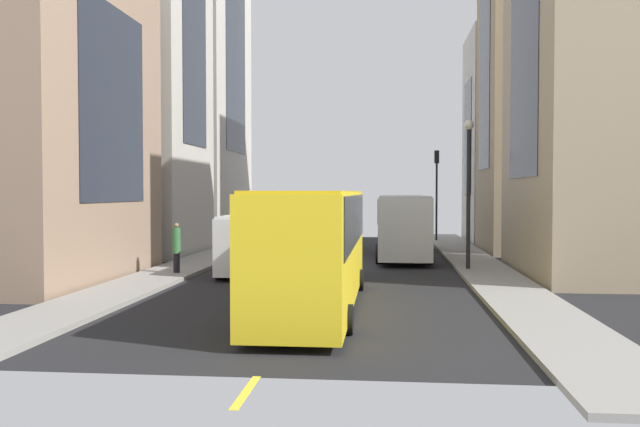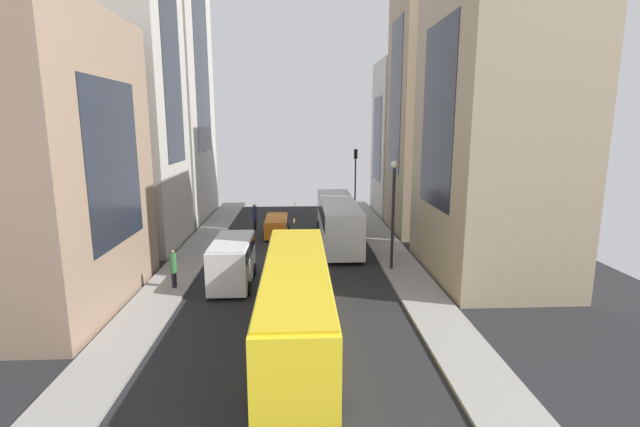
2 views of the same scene
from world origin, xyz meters
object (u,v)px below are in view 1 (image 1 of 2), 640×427
at_px(delivery_van_white, 251,240).
at_px(car_orange_0, 321,237).
at_px(city_bus_white, 403,220).
at_px(traffic_light_near_corner, 437,178).
at_px(pedestrian_walking_far, 294,230).
at_px(pedestrian_crossing_mid, 176,246).
at_px(streetcar_yellow, 315,239).

distance_m(delivery_van_white, car_orange_0, 11.52).
relative_size(city_bus_white, traffic_light_near_corner, 1.81).
xyz_separation_m(pedestrian_walking_far, traffic_light_near_corner, (-9.29, -6.02, 3.33)).
relative_size(car_orange_0, pedestrian_walking_far, 2.01).
distance_m(pedestrian_crossing_mid, traffic_light_near_corner, 23.90).
bearing_deg(traffic_light_near_corner, pedestrian_crossing_mid, 58.65).
height_order(delivery_van_white, car_orange_0, delivery_van_white).
xyz_separation_m(streetcar_yellow, car_orange_0, (1.67, -19.09, -1.23)).
height_order(pedestrian_crossing_mid, traffic_light_near_corner, traffic_light_near_corner).
height_order(delivery_van_white, pedestrian_crossing_mid, delivery_van_white).
bearing_deg(city_bus_white, streetcar_yellow, 79.46).
xyz_separation_m(car_orange_0, pedestrian_crossing_mid, (4.97, 12.03, 0.37)).
distance_m(streetcar_yellow, pedestrian_crossing_mid, 9.73).
bearing_deg(city_bus_white, car_orange_0, -29.77).
distance_m(car_orange_0, pedestrian_crossing_mid, 13.02).
bearing_deg(delivery_van_white, pedestrian_crossing_mid, 12.62).
relative_size(pedestrian_crossing_mid, traffic_light_near_corner, 0.33).
relative_size(delivery_van_white, car_orange_0, 1.13).
bearing_deg(city_bus_white, pedestrian_walking_far, -36.21).
bearing_deg(streetcar_yellow, pedestrian_walking_far, -80.36).
xyz_separation_m(streetcar_yellow, pedestrian_walking_far, (3.61, -21.27, -0.95)).
bearing_deg(pedestrian_crossing_mid, traffic_light_near_corner, 139.35).
bearing_deg(traffic_light_near_corner, city_bus_white, 76.45).
bearing_deg(delivery_van_white, city_bus_white, -127.50).
bearing_deg(car_orange_0, city_bus_white, 150.23).
xyz_separation_m(city_bus_white, traffic_light_near_corner, (-2.63, -10.90, 2.50)).
height_order(streetcar_yellow, car_orange_0, streetcar_yellow).
height_order(streetcar_yellow, pedestrian_walking_far, streetcar_yellow).
bearing_deg(car_orange_0, traffic_light_near_corner, -131.88).
height_order(pedestrian_walking_far, pedestrian_crossing_mid, pedestrian_crossing_mid).
relative_size(delivery_van_white, pedestrian_walking_far, 2.28).
bearing_deg(city_bus_white, traffic_light_near_corner, -103.55).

